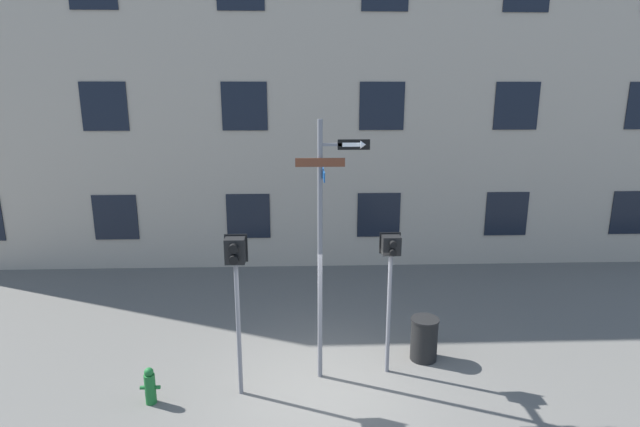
{
  "coord_description": "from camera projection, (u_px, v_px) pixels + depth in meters",
  "views": [
    {
      "loc": [
        -0.37,
        -8.14,
        5.4
      ],
      "look_at": [
        -0.04,
        0.47,
        3.25
      ],
      "focal_mm": 28.0,
      "sensor_mm": 36.0,
      "label": 1
    }
  ],
  "objects": [
    {
      "name": "street_sign_pole",
      "position": [
        324.0,
        235.0,
        8.98
      ],
      "size": [
        1.29,
        0.8,
        4.91
      ],
      "color": "slate",
      "rests_on": "ground_plane"
    },
    {
      "name": "ground_plane",
      "position": [
        323.0,
        390.0,
        9.22
      ],
      "size": [
        60.0,
        60.0,
        0.0
      ],
      "primitive_type": "plane",
      "color": "#595651"
    },
    {
      "name": "fire_hydrant",
      "position": [
        150.0,
        386.0,
        8.76
      ],
      "size": [
        0.35,
        0.19,
        0.69
      ],
      "color": "#196028",
      "rests_on": "ground_plane"
    },
    {
      "name": "trash_bin",
      "position": [
        424.0,
        339.0,
        10.18
      ],
      "size": [
        0.58,
        0.58,
        0.9
      ],
      "color": "black",
      "rests_on": "ground_plane"
    },
    {
      "name": "pedestrian_signal_left",
      "position": [
        236.0,
        271.0,
        8.55
      ],
      "size": [
        0.4,
        0.4,
        2.99
      ],
      "color": "slate",
      "rests_on": "ground_plane"
    },
    {
      "name": "building_facade",
      "position": [
        313.0,
        48.0,
        14.39
      ],
      "size": [
        24.0,
        0.63,
        13.13
      ],
      "color": "tan",
      "rests_on": "ground_plane"
    },
    {
      "name": "pedestrian_signal_right",
      "position": [
        390.0,
        266.0,
        9.31
      ],
      "size": [
        0.4,
        0.4,
        2.81
      ],
      "color": "slate",
      "rests_on": "ground_plane"
    }
  ]
}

